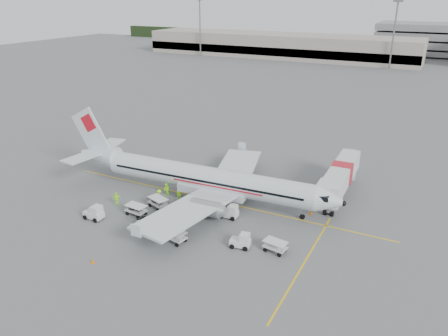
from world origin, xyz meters
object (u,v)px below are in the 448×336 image
(belt_loader, at_px, (153,218))
(tug_fore, at_px, (240,240))
(tug_mid, at_px, (229,211))
(jet_bridge, at_px, (341,180))
(aircraft, at_px, (207,163))
(tug_aft, at_px, (94,212))

(belt_loader, xyz_separation_m, tug_fore, (10.43, 0.69, -0.42))
(tug_fore, height_order, tug_mid, tug_mid)
(jet_bridge, bearing_deg, tug_fore, -111.24)
(aircraft, xyz_separation_m, tug_aft, (-9.41, -10.39, -4.15))
(aircraft, bearing_deg, tug_mid, -36.07)
(tug_fore, xyz_separation_m, tug_aft, (-17.79, -2.21, 0.07))
(tug_aft, bearing_deg, aircraft, 49.01)
(jet_bridge, height_order, belt_loader, jet_bridge)
(tug_mid, bearing_deg, belt_loader, -140.97)
(tug_aft, bearing_deg, belt_loader, 12.85)
(tug_mid, bearing_deg, jet_bridge, 46.14)
(jet_bridge, distance_m, belt_loader, 24.41)
(belt_loader, bearing_deg, tug_aft, -169.42)
(tug_mid, xyz_separation_m, tug_aft, (-13.89, -7.44, 0.05))
(tug_mid, bearing_deg, tug_aft, -154.99)
(jet_bridge, height_order, tug_fore, jet_bridge)
(belt_loader, xyz_separation_m, tug_aft, (-7.36, -1.52, -0.35))
(aircraft, xyz_separation_m, tug_mid, (4.48, -2.95, -4.20))
(belt_loader, relative_size, tug_mid, 2.11)
(aircraft, bearing_deg, jet_bridge, 28.55)
(aircraft, distance_m, tug_fore, 12.45)
(tug_mid, relative_size, tug_aft, 0.95)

